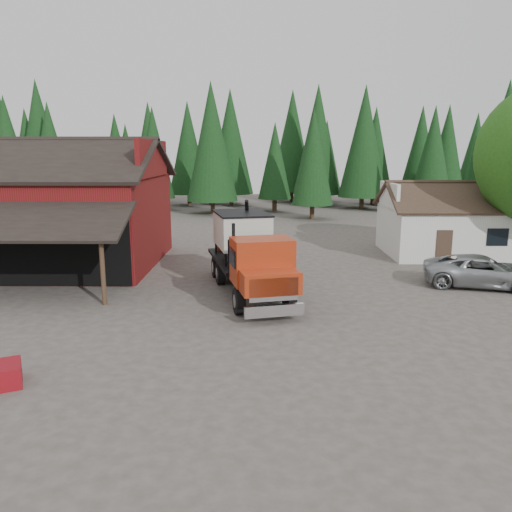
{
  "coord_description": "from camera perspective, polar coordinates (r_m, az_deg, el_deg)",
  "views": [
    {
      "loc": [
        0.99,
        -18.11,
        6.3
      ],
      "look_at": [
        0.8,
        3.59,
        1.8
      ],
      "focal_mm": 35.0,
      "sensor_mm": 36.0,
      "label": 1
    }
  ],
  "objects": [
    {
      "name": "ground",
      "position": [
        19.2,
        -2.5,
        -7.45
      ],
      "size": [
        120.0,
        120.0,
        0.0
      ],
      "primitive_type": "plane",
      "color": "#494039",
      "rests_on": "ground"
    },
    {
      "name": "near_pine_b",
      "position": [
        48.37,
        6.57,
        11.15
      ],
      "size": [
        3.96,
        3.96,
        10.4
      ],
      "color": "#382619",
      "rests_on": "ground"
    },
    {
      "name": "near_pine_a",
      "position": [
        51.52,
        -26.49,
        10.61
      ],
      "size": [
        4.4,
        4.4,
        11.4
      ],
      "color": "#382619",
      "rests_on": "ground"
    },
    {
      "name": "near_pine_d",
      "position": [
        52.36,
        -5.1,
        12.86
      ],
      "size": [
        5.28,
        5.28,
        13.4
      ],
      "color": "#382619",
      "rests_on": "ground"
    },
    {
      "name": "silver_car",
      "position": [
        26.17,
        24.47,
        -1.6
      ],
      "size": [
        5.84,
        3.76,
        1.5
      ],
      "primitive_type": "imported",
      "rotation": [
        0.0,
        0.0,
        1.32
      ],
      "color": "#9FA2A6",
      "rests_on": "ground"
    },
    {
      "name": "red_barn",
      "position": [
        30.68,
        -22.57,
        4.06
      ],
      "size": [
        12.8,
        13.63,
        7.18
      ],
      "color": "maroon",
      "rests_on": "ground"
    },
    {
      "name": "farmhouse",
      "position": [
        33.67,
        21.42,
        2.99
      ],
      "size": [
        8.6,
        6.42,
        4.65
      ],
      "color": "silver",
      "rests_on": "ground"
    },
    {
      "name": "feed_truck",
      "position": [
        22.58,
        -0.84,
        0.5
      ],
      "size": [
        4.44,
        9.35,
        4.08
      ],
      "rotation": [
        0.0,
        0.0,
        0.24
      ],
      "color": "black",
      "rests_on": "ground"
    },
    {
      "name": "near_pine_c",
      "position": [
        48.86,
        26.51,
        11.21
      ],
      "size": [
        4.84,
        4.84,
        12.4
      ],
      "color": "#382619",
      "rests_on": "ground"
    },
    {
      "name": "equip_box",
      "position": [
        15.75,
        -26.51,
        -11.97
      ],
      "size": [
        1.11,
        1.29,
        0.6
      ],
      "primitive_type": "cube",
      "rotation": [
        0.0,
        0.0,
        0.45
      ],
      "color": "maroon",
      "rests_on": "ground"
    },
    {
      "name": "conifer_backdrop",
      "position": [
        60.45,
        -0.45,
        5.73
      ],
      "size": [
        76.0,
        16.0,
        16.0
      ],
      "primitive_type": null,
      "color": "black",
      "rests_on": "ground"
    }
  ]
}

